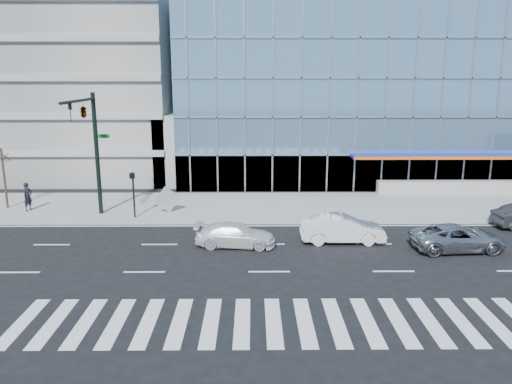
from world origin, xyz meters
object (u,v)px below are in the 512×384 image
street_tree_near (2,156)px  pedestrian (28,197)px  silver_suv (458,238)px  tilted_panel (167,199)px  ped_signal_post (133,188)px  white_sedan (342,229)px  white_suv (235,235)px  traffic_signal (88,126)px

street_tree_near → pedestrian: street_tree_near is taller
silver_suv → tilted_panel: tilted_panel is taller
ped_signal_post → street_tree_near: bearing=164.9°
silver_suv → white_sedan: size_ratio=1.06×
white_suv → tilted_panel: bearing=41.4°
tilted_panel → traffic_signal: bearing=179.6°
traffic_signal → tilted_panel: (4.45, 1.60, -5.10)m
traffic_signal → tilted_panel: 6.96m
silver_suv → pedestrian: bearing=70.0°
ped_signal_post → white_suv: 8.67m
traffic_signal → street_tree_near: (-7.00, 2.93, -2.39)m
pedestrian → white_suv: bearing=-95.6°
traffic_signal → white_suv: (9.26, -4.84, -5.53)m
tilted_panel → white_suv: bearing=-73.4°
street_tree_near → pedestrian: bearing=-22.8°
traffic_signal → silver_suv: 22.65m
ped_signal_post → white_suv: size_ratio=0.68×
traffic_signal → street_tree_near: traffic_signal is taller
traffic_signal → pedestrian: size_ratio=4.10×
white_sedan → tilted_panel: 12.26m
ped_signal_post → white_sedan: ped_signal_post is taller
traffic_signal → tilted_panel: size_ratio=6.15×
traffic_signal → tilted_panel: bearing=19.7°
pedestrian → silver_suv: bearing=-86.0°
white_suv → street_tree_near: bearing=69.1°
street_tree_near → tilted_panel: size_ratio=3.25×
traffic_signal → white_sedan: size_ratio=1.70×
street_tree_near → white_sedan: 23.56m
street_tree_near → white_sedan: bearing=-17.7°
white_sedan → tilted_panel: bearing=62.5°
street_tree_near → tilted_panel: (11.45, -1.33, -2.72)m
street_tree_near → silver_suv: (28.26, -8.50, -3.09)m
white_suv → white_sedan: bearing=-79.1°
pedestrian → street_tree_near: bearing=87.5°
white_sedan → pedestrian: 21.39m
pedestrian → traffic_signal: bearing=-92.4°
ped_signal_post → traffic_signal: bearing=-171.5°
traffic_signal → white_sedan: bearing=-15.4°
pedestrian → tilted_panel: 9.63m
white_sedan → street_tree_near: bearing=72.9°
white_suv → pedestrian: 16.04m
silver_suv → white_sedan: bearing=73.4°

